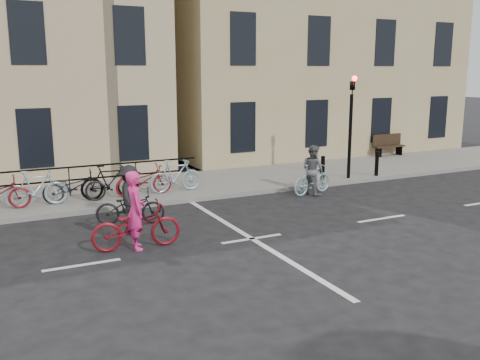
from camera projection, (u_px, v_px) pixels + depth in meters
name	position (u px, v px, depth m)	size (l,w,h in m)	color
ground	(252.00, 239.00, 12.88)	(120.00, 120.00, 0.00)	black
sidewalk	(46.00, 200.00, 16.40)	(46.00, 4.00, 0.15)	slate
building_east	(292.00, 26.00, 26.94)	(14.00, 10.00, 12.00)	tan
traffic_light	(351.00, 114.00, 18.87)	(0.18, 0.30, 3.90)	black
bollard_east	(323.00, 169.00, 18.65)	(0.14, 0.14, 0.90)	black
bollard_west	(377.00, 164.00, 19.69)	(0.14, 0.14, 0.90)	black
bench	(388.00, 144.00, 24.29)	(1.60, 0.41, 0.97)	black
parked_bikes	(54.00, 187.00, 15.50)	(9.35, 1.23, 1.05)	black
cyclist_pink	(136.00, 222.00, 12.08)	(2.07, 0.86, 1.80)	maroon
cyclist_grey	(313.00, 174.00, 17.35)	(1.75, 0.91, 1.63)	#8DB1B8
cyclist_dark	(130.00, 201.00, 13.98)	(1.88, 1.15, 1.58)	black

